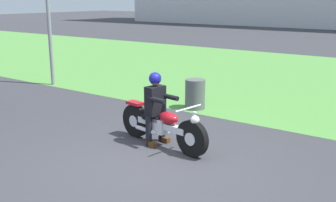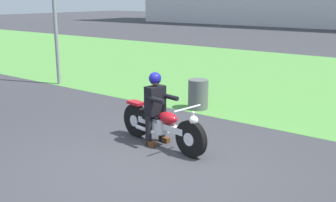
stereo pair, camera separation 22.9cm
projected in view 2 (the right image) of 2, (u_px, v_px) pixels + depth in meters
The scene contains 5 objects.
ground at pixel (150, 166), 6.94m from camera, with size 120.00×120.00×0.00m, color #38383D.
grass_verge at pixel (321, 81), 13.96m from camera, with size 60.00×12.00×0.01m, color #549342.
motorcycle_lead at pixel (162, 126), 7.77m from camera, with size 2.22×0.68×0.90m.
rider_lead at pixel (156, 103), 7.79m from camera, with size 0.60×0.52×1.42m.
trash_can at pixel (198, 94), 10.39m from camera, with size 0.51×0.51×0.76m, color #595E5B.
Camera 2 is at (4.16, -4.93, 2.79)m, focal length 43.49 mm.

